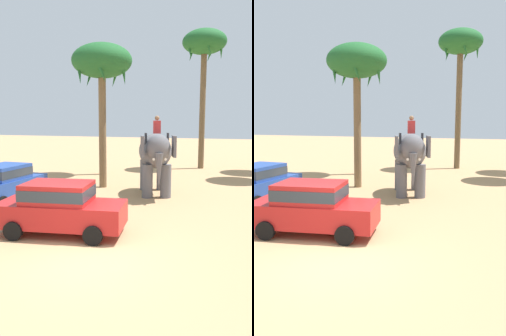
{
  "view_description": "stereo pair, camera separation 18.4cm",
  "coord_description": "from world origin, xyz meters",
  "views": [
    {
      "loc": [
        3.86,
        -7.95,
        3.72
      ],
      "look_at": [
        -0.97,
        6.17,
        1.6
      ],
      "focal_mm": 36.88,
      "sensor_mm": 36.0,
      "label": 1
    },
    {
      "loc": [
        4.04,
        -7.89,
        3.72
      ],
      "look_at": [
        -0.97,
        6.17,
        1.6
      ],
      "focal_mm": 36.88,
      "sensor_mm": 36.0,
      "label": 2
    }
  ],
  "objects": [
    {
      "name": "palm_tree_left_of_road",
      "position": [
        -3.41,
        9.36,
        6.56
      ],
      "size": [
        3.2,
        3.2,
        7.67
      ],
      "color": "brown",
      "rests_on": "ground"
    },
    {
      "name": "ground_plane",
      "position": [
        0.0,
        0.0,
        0.0
      ],
      "size": [
        120.0,
        120.0,
        0.0
      ],
      "primitive_type": "plane",
      "color": "tan"
    },
    {
      "name": "palm_tree_far_back",
      "position": [
        -5.18,
        13.51,
        7.44
      ],
      "size": [
        3.2,
        3.2,
        8.61
      ],
      "color": "brown",
      "rests_on": "ground"
    },
    {
      "name": "elephant_with_mahout",
      "position": [
        -0.22,
        8.45,
        1.99
      ],
      "size": [
        2.63,
        4.01,
        3.88
      ],
      "color": "slate",
      "rests_on": "ground"
    },
    {
      "name": "car_sedan_foreground",
      "position": [
        -1.68,
        1.66,
        0.93
      ],
      "size": [
        4.32,
        2.36,
        1.7
      ],
      "color": "red",
      "rests_on": "ground"
    },
    {
      "name": "palm_tree_behind_elephant",
      "position": [
        0.81,
        18.59,
        8.9
      ],
      "size": [
        3.2,
        3.2,
        10.2
      ],
      "color": "brown",
      "rests_on": "ground"
    },
    {
      "name": "car_parked_far_side",
      "position": [
        -6.23,
        4.73,
        0.93
      ],
      "size": [
        1.97,
        4.15,
        1.7
      ],
      "color": "#23479E",
      "rests_on": "ground"
    }
  ]
}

